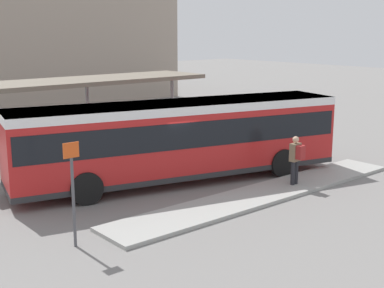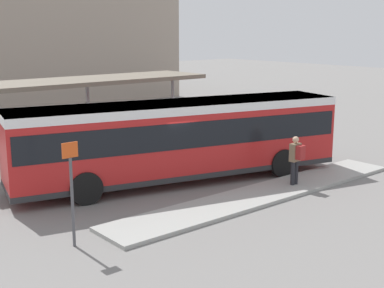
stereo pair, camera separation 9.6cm
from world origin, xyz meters
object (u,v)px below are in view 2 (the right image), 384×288
at_px(bicycle_blue, 294,126).
at_px(bicycle_red, 283,124).
at_px(city_bus, 179,135).
at_px(potted_planter_near_shelter, 206,139).
at_px(platform_sign, 72,189).
at_px(bicycle_orange, 304,128).
at_px(pedestrian_waiting, 296,157).

distance_m(bicycle_blue, bicycle_red, 0.78).
relative_size(city_bus, bicycle_blue, 7.57).
bearing_deg(bicycle_blue, potted_planter_near_shelter, -90.61).
bearing_deg(bicycle_blue, platform_sign, -77.32).
xyz_separation_m(bicycle_orange, potted_planter_near_shelter, (-7.28, -0.23, 0.42)).
xyz_separation_m(bicycle_red, potted_planter_near_shelter, (-7.39, -1.79, 0.43)).
bearing_deg(potted_planter_near_shelter, bicycle_blue, 7.79).
bearing_deg(potted_planter_near_shelter, platform_sign, -149.89).
xyz_separation_m(bicycle_orange, bicycle_red, (0.11, 1.56, -0.01)).
bearing_deg(bicycle_orange, platform_sign, 104.65).
relative_size(city_bus, bicycle_red, 7.91).
height_order(city_bus, potted_planter_near_shelter, city_bus).
bearing_deg(bicycle_orange, potted_planter_near_shelter, 87.63).
xyz_separation_m(bicycle_blue, platform_sign, (-16.82, -6.48, 1.19)).
height_order(bicycle_blue, bicycle_red, bicycle_blue).
height_order(bicycle_orange, bicycle_blue, bicycle_blue).
bearing_deg(bicycle_orange, bicycle_red, -8.17).
xyz_separation_m(city_bus, bicycle_red, (10.85, 4.24, -1.40)).
bearing_deg(platform_sign, city_bus, 26.85).
bearing_deg(city_bus, platform_sign, -138.83).
distance_m(potted_planter_near_shelter, platform_sign, 10.93).
height_order(city_bus, bicycle_red, city_bus).
relative_size(pedestrian_waiting, bicycle_orange, 1.05).
bearing_deg(bicycle_orange, bicycle_blue, -11.93).
distance_m(city_bus, potted_planter_near_shelter, 4.36).
distance_m(pedestrian_waiting, bicycle_orange, 10.11).
xyz_separation_m(pedestrian_waiting, bicycle_blue, (8.20, 6.80, -0.77)).
relative_size(bicycle_blue, platform_sign, 0.60).
distance_m(bicycle_orange, potted_planter_near_shelter, 7.29).
bearing_deg(potted_planter_near_shelter, pedestrian_waiting, -97.98).
bearing_deg(city_bus, bicycle_blue, 32.00).
height_order(bicycle_red, potted_planter_near_shelter, potted_planter_near_shelter).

